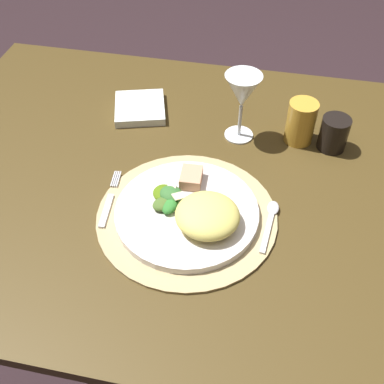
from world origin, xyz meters
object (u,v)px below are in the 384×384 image
object	(u,v)px
dinner_plate	(187,212)
spoon	(271,218)
napkin	(140,108)
amber_tumbler	(301,122)
dining_table	(216,229)
wine_glass	(242,93)
dark_tumbler	(334,133)
fork	(109,201)

from	to	relation	value
dinner_plate	spoon	bearing A→B (deg)	8.01
dinner_plate	napkin	size ratio (longest dim) A/B	2.18
spoon	amber_tumbler	bearing A→B (deg)	81.49
dining_table	amber_tumbler	world-z (taller)	amber_tumbler
dinner_plate	wine_glass	size ratio (longest dim) A/B	1.74
amber_tumbler	wine_glass	bearing A→B (deg)	-174.51
wine_glass	napkin	bearing A→B (deg)	169.74
dark_tumbler	dining_table	bearing A→B (deg)	-145.14
dinner_plate	spoon	distance (m)	0.16
dinner_plate	spoon	world-z (taller)	dinner_plate
wine_glass	amber_tumbler	bearing A→B (deg)	5.49
napkin	amber_tumbler	world-z (taller)	amber_tumbler
spoon	dark_tumbler	bearing A→B (deg)	65.58
spoon	fork	bearing A→B (deg)	-176.56
dining_table	napkin	bearing A→B (deg)	138.48
dining_table	amber_tumbler	xyz separation A→B (m)	(0.15, 0.17, 0.21)
spoon	wine_glass	world-z (taller)	wine_glass
wine_glass	dinner_plate	bearing A→B (deg)	-103.55
fork	napkin	world-z (taller)	napkin
dining_table	wine_glass	xyz separation A→B (m)	(0.02, 0.16, 0.27)
spoon	wine_glass	xyz separation A→B (m)	(-0.10, 0.25, 0.11)
dining_table	dark_tumbler	size ratio (longest dim) A/B	17.65
napkin	dining_table	bearing A→B (deg)	-41.52
napkin	amber_tumbler	distance (m)	0.39
spoon	dark_tumbler	size ratio (longest dim) A/B	1.72
napkin	dark_tumbler	bearing A→B (deg)	-5.45
dining_table	spoon	world-z (taller)	spoon
dark_tumbler	dinner_plate	bearing A→B (deg)	-135.20
spoon	dining_table	bearing A→B (deg)	142.24
dining_table	wine_glass	size ratio (longest dim) A/B	8.56
dinner_plate	napkin	xyz separation A→B (m)	(-0.18, 0.32, -0.00)
napkin	dark_tumbler	distance (m)	0.46
fork	amber_tumbler	world-z (taller)	amber_tumbler
fork	amber_tumbler	distance (m)	0.46
fork	dark_tumbler	bearing A→B (deg)	31.82
dinner_plate	fork	bearing A→B (deg)	178.77
amber_tumbler	dinner_plate	bearing A→B (deg)	-125.16
dining_table	wine_glass	distance (m)	0.32
spoon	amber_tumbler	world-z (taller)	amber_tumbler
fork	dining_table	bearing A→B (deg)	28.14
dining_table	fork	bearing A→B (deg)	-151.86
wine_glass	fork	bearing A→B (deg)	-130.01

